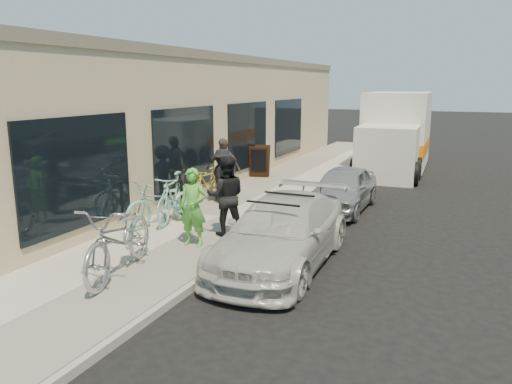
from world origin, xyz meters
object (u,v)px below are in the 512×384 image
(man_standing, at_px, (226,196))
(cruiser_bike_a, at_px, (173,197))
(bystander_b, at_px, (223,169))
(woman_rider, at_px, (193,207))
(tandem_bike, at_px, (120,239))
(bystander_a, at_px, (223,176))
(moving_truck, at_px, (395,136))
(sedan_silver, at_px, (343,189))
(bike_rack, at_px, (173,197))
(cruiser_bike_c, at_px, (207,184))
(sedan_white, at_px, (282,233))
(cruiser_bike_b, at_px, (162,202))
(sandwich_board, at_px, (260,161))

(man_standing, xyz_separation_m, cruiser_bike_a, (-1.64, 0.48, -0.28))
(man_standing, xyz_separation_m, bystander_b, (-1.57, 2.88, 0.01))
(woman_rider, bearing_deg, tandem_bike, -106.83)
(woman_rider, relative_size, bystander_a, 1.05)
(moving_truck, height_order, bystander_a, moving_truck)
(sedan_silver, xyz_separation_m, man_standing, (-1.59, -3.70, 0.42))
(bike_rack, xyz_separation_m, moving_truck, (3.54, 10.24, 0.61))
(moving_truck, height_order, cruiser_bike_a, moving_truck)
(cruiser_bike_a, bearing_deg, cruiser_bike_c, 87.26)
(moving_truck, relative_size, bystander_a, 4.16)
(sedan_white, distance_m, sedan_silver, 4.56)
(cruiser_bike_a, bearing_deg, tandem_bike, -82.69)
(cruiser_bike_b, xyz_separation_m, bystander_b, (0.15, 2.73, 0.34))
(bystander_b, bearing_deg, tandem_bike, -85.24)
(tandem_bike, relative_size, cruiser_bike_c, 1.59)
(sedan_silver, relative_size, cruiser_bike_c, 2.27)
(man_standing, bearing_deg, woman_rider, 46.16)
(cruiser_bike_a, distance_m, bystander_b, 2.42)
(bike_rack, height_order, cruiser_bike_c, bike_rack)
(sandwich_board, height_order, tandem_bike, tandem_bike)
(sedan_silver, bearing_deg, man_standing, -112.83)
(sedan_white, relative_size, bystander_a, 2.93)
(bike_rack, distance_m, sedan_silver, 4.55)
(moving_truck, xyz_separation_m, bystander_a, (-3.25, -8.27, -0.44))
(moving_truck, bearing_deg, cruiser_bike_b, -110.80)
(sedan_silver, height_order, woman_rider, woman_rider)
(sandwich_board, xyz_separation_m, bystander_a, (0.67, -4.04, 0.19))
(sedan_silver, relative_size, tandem_bike, 1.43)
(cruiser_bike_a, xyz_separation_m, bystander_a, (0.25, 2.03, 0.18))
(woman_rider, bearing_deg, cruiser_bike_c, 108.08)
(man_standing, distance_m, cruiser_bike_a, 1.73)
(cruiser_bike_a, bearing_deg, sandwich_board, 83.24)
(moving_truck, xyz_separation_m, cruiser_bike_b, (-3.58, -10.63, -0.66))
(moving_truck, height_order, woman_rider, moving_truck)
(sedan_silver, relative_size, cruiser_bike_b, 1.73)
(bike_rack, bearing_deg, sedan_silver, 44.01)
(bike_rack, xyz_separation_m, sedan_silver, (3.27, 3.16, -0.13))
(sandwich_board, height_order, woman_rider, woman_rider)
(sedan_silver, xyz_separation_m, bystander_a, (-2.98, -1.19, 0.31))
(man_standing, bearing_deg, cruiser_bike_b, -31.90)
(bike_rack, relative_size, woman_rider, 0.60)
(moving_truck, relative_size, cruiser_bike_c, 4.12)
(sandwich_board, relative_size, bystander_b, 0.62)
(moving_truck, bearing_deg, sedan_silver, -94.42)
(man_standing, bearing_deg, moving_truck, -126.57)
(tandem_bike, relative_size, bystander_b, 1.39)
(sedan_white, distance_m, bystander_a, 4.50)
(bike_rack, height_order, tandem_bike, tandem_bike)
(bike_rack, relative_size, sedan_silver, 0.27)
(woman_rider, relative_size, cruiser_bike_a, 0.83)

